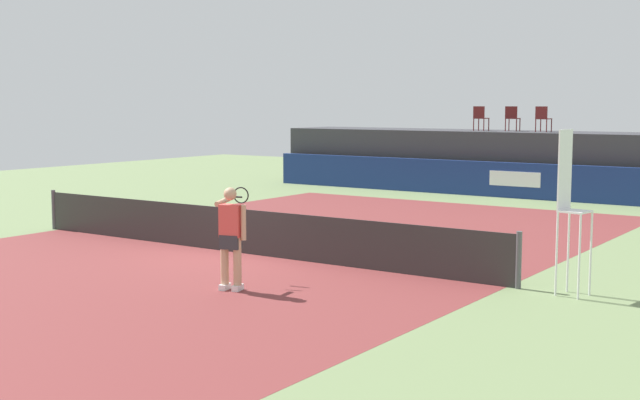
{
  "coord_description": "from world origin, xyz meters",
  "views": [
    {
      "loc": [
        11.58,
        -13.84,
        3.18
      ],
      "look_at": [
        0.66,
        2.0,
        1.0
      ],
      "focal_mm": 47.81,
      "sensor_mm": 36.0,
      "label": 1
    }
  ],
  "objects_px": {
    "spectator_chair_left": "(512,117)",
    "net_post_near": "(54,210)",
    "spectator_chair_far_left": "(480,117)",
    "net_post_far": "(519,260)",
    "tennis_player": "(231,235)",
    "tennis_ball": "(222,241)",
    "spectator_chair_center": "(543,118)",
    "umpire_chair": "(569,200)"
  },
  "relations": [
    {
      "from": "net_post_far",
      "to": "tennis_player",
      "type": "xyz_separation_m",
      "value": [
        -4.02,
        -2.88,
        0.46
      ]
    },
    {
      "from": "net_post_near",
      "to": "net_post_far",
      "type": "xyz_separation_m",
      "value": [
        12.4,
        0.0,
        0.0
      ]
    },
    {
      "from": "net_post_near",
      "to": "tennis_ball",
      "type": "height_order",
      "value": "net_post_near"
    },
    {
      "from": "umpire_chair",
      "to": "tennis_player",
      "type": "xyz_separation_m",
      "value": [
        -4.86,
        -2.9,
        -0.63
      ]
    },
    {
      "from": "umpire_chair",
      "to": "net_post_near",
      "type": "relative_size",
      "value": 2.76
    },
    {
      "from": "spectator_chair_left",
      "to": "net_post_near",
      "type": "xyz_separation_m",
      "value": [
        -6.08,
        -15.26,
        -2.19
      ]
    },
    {
      "from": "spectator_chair_center",
      "to": "umpire_chair",
      "type": "bearing_deg",
      "value": -68.4
    },
    {
      "from": "spectator_chair_far_left",
      "to": "net_post_near",
      "type": "distance_m",
      "value": 15.91
    },
    {
      "from": "net_post_near",
      "to": "spectator_chair_far_left",
      "type": "bearing_deg",
      "value": 71.54
    },
    {
      "from": "spectator_chair_far_left",
      "to": "tennis_player",
      "type": "bearing_deg",
      "value": -79.23
    },
    {
      "from": "spectator_chair_far_left",
      "to": "spectator_chair_left",
      "type": "distance_m",
      "value": 1.13
    },
    {
      "from": "umpire_chair",
      "to": "tennis_player",
      "type": "bearing_deg",
      "value": -149.18
    },
    {
      "from": "tennis_player",
      "to": "tennis_ball",
      "type": "height_order",
      "value": "tennis_player"
    },
    {
      "from": "net_post_near",
      "to": "net_post_far",
      "type": "bearing_deg",
      "value": 0.0
    },
    {
      "from": "spectator_chair_left",
      "to": "spectator_chair_center",
      "type": "xyz_separation_m",
      "value": [
        1.19,
        -0.17,
        0.0
      ]
    },
    {
      "from": "spectator_chair_center",
      "to": "net_post_far",
      "type": "bearing_deg",
      "value": -71.23
    },
    {
      "from": "net_post_near",
      "to": "tennis_player",
      "type": "bearing_deg",
      "value": -18.97
    },
    {
      "from": "spectator_chair_far_left",
      "to": "net_post_far",
      "type": "distance_m",
      "value": 16.83
    },
    {
      "from": "spectator_chair_far_left",
      "to": "umpire_chair",
      "type": "bearing_deg",
      "value": -61.08
    },
    {
      "from": "spectator_chair_left",
      "to": "spectator_chair_far_left",
      "type": "bearing_deg",
      "value": -163.79
    },
    {
      "from": "umpire_chair",
      "to": "net_post_far",
      "type": "xyz_separation_m",
      "value": [
        -0.84,
        -0.02,
        -1.09
      ]
    },
    {
      "from": "spectator_chair_center",
      "to": "tennis_ball",
      "type": "relative_size",
      "value": 13.06
    },
    {
      "from": "umpire_chair",
      "to": "spectator_chair_far_left",
      "type": "bearing_deg",
      "value": 118.92
    },
    {
      "from": "net_post_far",
      "to": "spectator_chair_far_left",
      "type": "bearing_deg",
      "value": 116.36
    },
    {
      "from": "spectator_chair_left",
      "to": "umpire_chair",
      "type": "xyz_separation_m",
      "value": [
        7.16,
        -15.25,
        -1.11
      ]
    },
    {
      "from": "spectator_chair_far_left",
      "to": "net_post_far",
      "type": "xyz_separation_m",
      "value": [
        7.41,
        -14.95,
        -2.19
      ]
    },
    {
      "from": "net_post_near",
      "to": "spectator_chair_left",
      "type": "bearing_deg",
      "value": 68.29
    },
    {
      "from": "tennis_ball",
      "to": "net_post_near",
      "type": "bearing_deg",
      "value": -170.24
    },
    {
      "from": "net_post_far",
      "to": "spectator_chair_center",
      "type": "bearing_deg",
      "value": 108.77
    },
    {
      "from": "spectator_chair_far_left",
      "to": "spectator_chair_left",
      "type": "relative_size",
      "value": 1.0
    },
    {
      "from": "spectator_chair_center",
      "to": "umpire_chair",
      "type": "distance_m",
      "value": 16.25
    },
    {
      "from": "spectator_chair_far_left",
      "to": "umpire_chair",
      "type": "relative_size",
      "value": 0.32
    },
    {
      "from": "tennis_ball",
      "to": "spectator_chair_center",
      "type": "bearing_deg",
      "value": 80.6
    },
    {
      "from": "spectator_chair_far_left",
      "to": "tennis_ball",
      "type": "xyz_separation_m",
      "value": [
        -0.08,
        -14.1,
        -2.66
      ]
    },
    {
      "from": "spectator_chair_center",
      "to": "net_post_near",
      "type": "xyz_separation_m",
      "value": [
        -7.27,
        -15.09,
        -2.19
      ]
    },
    {
      "from": "net_post_near",
      "to": "tennis_player",
      "type": "height_order",
      "value": "tennis_player"
    },
    {
      "from": "spectator_chair_left",
      "to": "net_post_near",
      "type": "height_order",
      "value": "spectator_chair_left"
    },
    {
      "from": "spectator_chair_center",
      "to": "tennis_ball",
      "type": "xyz_separation_m",
      "value": [
        -2.36,
        -14.25,
        -2.66
      ]
    },
    {
      "from": "spectator_chair_center",
      "to": "tennis_ball",
      "type": "bearing_deg",
      "value": -99.4
    },
    {
      "from": "net_post_far",
      "to": "tennis_ball",
      "type": "relative_size",
      "value": 14.71
    },
    {
      "from": "net_post_far",
      "to": "tennis_player",
      "type": "distance_m",
      "value": 4.97
    },
    {
      "from": "spectator_chair_center",
      "to": "spectator_chair_far_left",
      "type": "bearing_deg",
      "value": -176.44
    }
  ]
}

